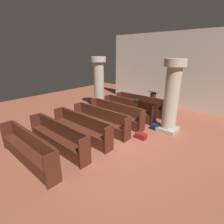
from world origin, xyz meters
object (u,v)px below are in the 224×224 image
at_px(pew_row_3, 100,119).
at_px(pew_row_6, 28,148).
at_px(pew_row_5, 58,136).
at_px(pew_row_4, 81,127).
at_px(lectern, 153,101).
at_px(kneeler_box_red, 141,136).
at_px(pew_row_1, 129,108).
at_px(pillar_far_side, 99,82).
at_px(pew_row_0, 140,104).
at_px(kneeler_box_navy, 155,127).
at_px(pew_row_2, 116,113).
at_px(pillar_aisle_side, 172,96).
at_px(hymn_book, 138,100).

xyz_separation_m(pew_row_3, pew_row_6, (0.00, -3.20, 0.00)).
bearing_deg(pew_row_5, pew_row_4, 90.00).
height_order(pew_row_3, lectern, lectern).
bearing_deg(pew_row_3, pew_row_5, -90.00).
xyz_separation_m(pew_row_3, kneeler_box_red, (1.82, 0.50, -0.40)).
height_order(pew_row_1, pillar_far_side, pillar_far_side).
height_order(pew_row_0, kneeler_box_navy, pew_row_0).
xyz_separation_m(pew_row_5, lectern, (0.19, 6.51, -0.06)).
distance_m(pew_row_2, pew_row_6, 4.26).
distance_m(pew_row_2, lectern, 3.32).
height_order(pew_row_3, pew_row_6, same).
bearing_deg(pew_row_4, pew_row_5, -90.00).
bearing_deg(pew_row_4, pew_row_0, 90.00).
distance_m(pew_row_4, pillar_far_side, 4.13).
distance_m(pew_row_5, pillar_far_side, 5.01).
height_order(pew_row_5, kneeler_box_navy, pew_row_5).
height_order(pew_row_2, kneeler_box_navy, pew_row_2).
bearing_deg(pew_row_3, pew_row_2, 90.00).
xyz_separation_m(pew_row_6, pillar_aisle_side, (2.33, 5.10, 1.10)).
relative_size(pew_row_0, pillar_aisle_side, 1.00).
bearing_deg(pew_row_1, pew_row_3, -90.00).
distance_m(pew_row_6, pillar_aisle_side, 5.71).
height_order(pew_row_1, pew_row_4, same).
relative_size(pew_row_5, hymn_book, 15.83).
relative_size(pew_row_4, kneeler_box_navy, 8.74).
relative_size(pillar_aisle_side, hymn_book, 15.88).
bearing_deg(lectern, pillar_far_side, -138.40).
bearing_deg(pew_row_0, pillar_far_side, -156.26).
bearing_deg(pew_row_0, pillar_aisle_side, -29.03).
relative_size(pew_row_2, pew_row_5, 1.00).
distance_m(pillar_far_side, kneeler_box_red, 4.68).
xyz_separation_m(pew_row_1, kneeler_box_red, (1.82, -1.63, -0.40)).
distance_m(pew_row_0, pillar_far_side, 2.72).
height_order(pillar_aisle_side, hymn_book, pillar_aisle_side).
distance_m(pew_row_5, kneeler_box_red, 3.23).
bearing_deg(pew_row_2, pew_row_0, 90.00).
xyz_separation_m(pew_row_2, pew_row_4, (0.00, -2.13, 0.00)).
bearing_deg(kneeler_box_navy, pew_row_2, -161.34).
relative_size(pew_row_2, hymn_book, 15.83).
distance_m(pillar_far_side, hymn_book, 2.77).
xyz_separation_m(pew_row_2, pillar_far_side, (-2.28, 1.13, 1.10)).
xyz_separation_m(pew_row_4, hymn_book, (0.41, 3.38, 0.48)).
bearing_deg(pew_row_6, pillar_far_side, 112.94).
height_order(pew_row_1, lectern, lectern).
distance_m(pew_row_1, pew_row_2, 1.07).
xyz_separation_m(pew_row_1, pew_row_2, (0.00, -1.07, 0.00)).
distance_m(pew_row_4, hymn_book, 3.44).
bearing_deg(pew_row_1, lectern, 85.26).
height_order(pew_row_2, pillar_far_side, pillar_far_side).
relative_size(pew_row_0, pew_row_3, 1.00).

